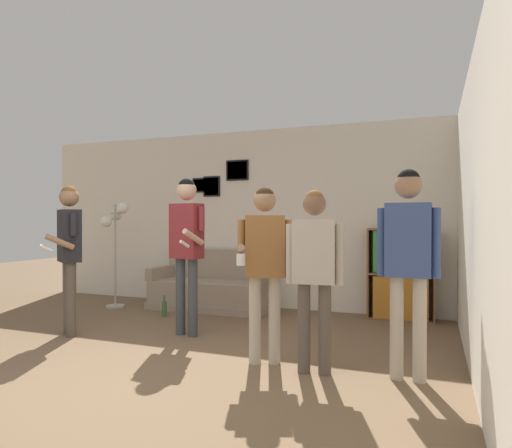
% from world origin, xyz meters
% --- Properties ---
extents(ground_plane, '(20.00, 20.00, 0.00)m').
position_xyz_m(ground_plane, '(0.00, 0.00, 0.00)').
color(ground_plane, brown).
extents(wall_back, '(7.86, 0.08, 2.70)m').
position_xyz_m(wall_back, '(-0.00, 3.69, 1.35)').
color(wall_back, silver).
rests_on(wall_back, ground_plane).
extents(wall_right, '(0.06, 6.06, 2.70)m').
position_xyz_m(wall_right, '(2.76, 1.83, 1.35)').
color(wall_right, silver).
rests_on(wall_right, ground_plane).
extents(couch, '(1.83, 0.80, 0.86)m').
position_xyz_m(couch, '(-0.65, 3.27, 0.29)').
color(couch, gray).
rests_on(couch, ground_plane).
extents(bookshelf, '(0.85, 0.30, 1.21)m').
position_xyz_m(bookshelf, '(2.04, 3.47, 0.60)').
color(bookshelf, brown).
rests_on(bookshelf, ground_plane).
extents(floor_lamp, '(0.38, 0.41, 1.59)m').
position_xyz_m(floor_lamp, '(-2.06, 2.80, 1.18)').
color(floor_lamp, '#ADA89E').
rests_on(floor_lamp, ground_plane).
extents(person_player_foreground_left, '(0.42, 0.61, 1.72)m').
position_xyz_m(person_player_foreground_left, '(-1.46, 1.23, 1.06)').
color(person_player_foreground_left, brown).
rests_on(person_player_foreground_left, ground_plane).
extents(person_player_foreground_center, '(0.49, 0.53, 1.80)m').
position_xyz_m(person_player_foreground_center, '(-0.20, 1.71, 1.12)').
color(person_player_foreground_center, '#3D4247').
rests_on(person_player_foreground_center, ground_plane).
extents(person_watcher_holding_cup, '(0.47, 0.53, 1.63)m').
position_xyz_m(person_watcher_holding_cup, '(0.99, 1.07, 0.99)').
color(person_watcher_holding_cup, '#B7AD99').
rests_on(person_watcher_holding_cup, ground_plane).
extents(person_spectator_near_bookshelf, '(0.50, 0.24, 1.58)m').
position_xyz_m(person_spectator_near_bookshelf, '(1.48, 0.98, 0.96)').
color(person_spectator_near_bookshelf, brown).
rests_on(person_spectator_near_bookshelf, ground_plane).
extents(person_spectator_far_right, '(0.50, 0.22, 1.74)m').
position_xyz_m(person_spectator_far_right, '(2.25, 1.09, 1.08)').
color(person_spectator_far_right, '#B7AD99').
rests_on(person_spectator_far_right, ground_plane).
extents(bottle_on_floor, '(0.07, 0.07, 0.28)m').
position_xyz_m(bottle_on_floor, '(-1.01, 2.51, 0.11)').
color(bottle_on_floor, '#3D6638').
rests_on(bottle_on_floor, ground_plane).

